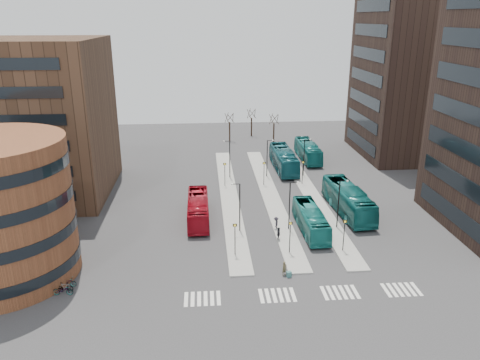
{
  "coord_description": "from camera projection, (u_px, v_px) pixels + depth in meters",
  "views": [
    {
      "loc": [
        -7.51,
        -33.37,
        24.65
      ],
      "look_at": [
        -3.0,
        22.68,
        5.0
      ],
      "focal_mm": 35.0,
      "sensor_mm": 36.0,
      "label": 1
    }
  ],
  "objects": [
    {
      "name": "teal_bus_b",
      "position": [
        284.0,
        159.0,
        79.34
      ],
      "size": [
        3.22,
        12.85,
        3.57
      ],
      "primitive_type": "imported",
      "rotation": [
        0.0,
        0.0,
        0.02
      ],
      "color": "#12515B",
      "rests_on": "ground"
    },
    {
      "name": "bicycle_far",
      "position": [
        67.0,
        282.0,
        45.1
      ],
      "size": [
        1.88,
        0.9,
        0.95
      ],
      "primitive_type": "imported",
      "rotation": [
        0.0,
        0.0,
        1.42
      ],
      "color": "gray",
      "rests_on": "ground"
    },
    {
      "name": "traveller",
      "position": [
        284.0,
        268.0,
        46.98
      ],
      "size": [
        0.66,
        0.6,
        1.51
      ],
      "primitive_type": "imported",
      "rotation": [
        0.0,
        0.0,
        0.58
      ],
      "color": "brown",
      "rests_on": "ground"
    },
    {
      "name": "bicycle_near",
      "position": [
        63.0,
        290.0,
        43.69
      ],
      "size": [
        1.93,
        0.79,
        0.99
      ],
      "primitive_type": "imported",
      "rotation": [
        0.0,
        0.0,
        1.5
      ],
      "color": "gray",
      "rests_on": "ground"
    },
    {
      "name": "tower_far",
      "position": [
        420.0,
        73.0,
        84.62
      ],
      "size": [
        20.12,
        20.0,
        30.0
      ],
      "color": "#30211A",
      "rests_on": "ground"
    },
    {
      "name": "office_block",
      "position": [
        15.0,
        119.0,
        65.87
      ],
      "size": [
        25.0,
        20.12,
        22.0
      ],
      "color": "#4B3222",
      "rests_on": "ground"
    },
    {
      "name": "bare_trees",
      "position": [
        252.0,
        127.0,
        98.37
      ],
      "size": [
        10.97,
        8.14,
        5.9
      ],
      "color": "black",
      "rests_on": "ground"
    },
    {
      "name": "teal_bus_d",
      "position": [
        308.0,
        151.0,
        84.91
      ],
      "size": [
        2.86,
        11.71,
        3.25
      ],
      "primitive_type": "imported",
      "rotation": [
        0.0,
        0.0,
        0.01
      ],
      "color": "#16706F",
      "rests_on": "ground"
    },
    {
      "name": "sign_poles",
      "position": [
        275.0,
        197.0,
        61.07
      ],
      "size": [
        12.45,
        22.12,
        3.65
      ],
      "color": "black",
      "rests_on": "ground"
    },
    {
      "name": "island_right",
      "position": [
        310.0,
        193.0,
        68.91
      ],
      "size": [
        2.5,
        45.0,
        0.15
      ],
      "primitive_type": "cube",
      "color": "gray",
      "rests_on": "ground"
    },
    {
      "name": "island_mid",
      "position": [
        270.0,
        194.0,
        68.45
      ],
      "size": [
        2.5,
        45.0,
        0.15
      ],
      "primitive_type": "cube",
      "color": "gray",
      "rests_on": "ground"
    },
    {
      "name": "suitcase",
      "position": [
        289.0,
        274.0,
        46.8
      ],
      "size": [
        0.52,
        0.44,
        0.59
      ],
      "primitive_type": "cube",
      "rotation": [
        0.0,
        0.0,
        0.15
      ],
      "color": "navy",
      "rests_on": "ground"
    },
    {
      "name": "teal_bus_c",
      "position": [
        348.0,
        200.0,
        61.74
      ],
      "size": [
        3.84,
        13.22,
        3.64
      ],
      "primitive_type": "imported",
      "rotation": [
        0.0,
        0.0,
        0.06
      ],
      "color": "#125A59",
      "rests_on": "ground"
    },
    {
      "name": "ground",
      "position": [
        296.0,
        321.0,
        40.1
      ],
      "size": [
        160.0,
        160.0,
        0.0
      ],
      "primitive_type": "plane",
      "color": "#2E2E31",
      "rests_on": "ground"
    },
    {
      "name": "lamp_posts",
      "position": [
        277.0,
        176.0,
        65.47
      ],
      "size": [
        14.04,
        20.24,
        6.12
      ],
      "color": "black",
      "rests_on": "ground"
    },
    {
      "name": "bicycle_mid",
      "position": [
        65.0,
        287.0,
        44.25
      ],
      "size": [
        1.6,
        0.5,
        0.96
      ],
      "primitive_type": "imported",
      "rotation": [
        0.0,
        0.0,
        1.54
      ],
      "color": "gray",
      "rests_on": "ground"
    },
    {
      "name": "crosswalk_stripes",
      "position": [
        306.0,
        294.0,
        43.99
      ],
      "size": [
        22.35,
        2.4,
        0.01
      ],
      "color": "silver",
      "rests_on": "ground"
    },
    {
      "name": "red_bus",
      "position": [
        198.0,
        209.0,
        59.58
      ],
      "size": [
        2.63,
        11.01,
        3.06
      ],
      "primitive_type": "imported",
      "rotation": [
        0.0,
        0.0,
        0.01
      ],
      "color": "#9F0C19",
      "rests_on": "ground"
    },
    {
      "name": "teal_bus_a",
      "position": [
        311.0,
        220.0,
        56.49
      ],
      "size": [
        2.59,
        10.56,
        2.93
      ],
      "primitive_type": "imported",
      "rotation": [
        0.0,
        0.0,
        0.01
      ],
      "color": "#16706B",
      "rests_on": "ground"
    },
    {
      "name": "commuter_a",
      "position": [
        195.0,
        223.0,
        57.21
      ],
      "size": [
        0.77,
        0.63,
        1.49
      ],
      "primitive_type": "imported",
      "rotation": [
        0.0,
        0.0,
        3.05
      ],
      "color": "black",
      "rests_on": "ground"
    },
    {
      "name": "commuter_c",
      "position": [
        276.0,
        223.0,
        57.07
      ],
      "size": [
        0.8,
        1.16,
        1.64
      ],
      "primitive_type": "imported",
      "rotation": [
        0.0,
        0.0,
        4.51
      ],
      "color": "black",
      "rests_on": "ground"
    },
    {
      "name": "commuter_b",
      "position": [
        279.0,
        234.0,
        54.15
      ],
      "size": [
        0.68,
        1.07,
        1.69
      ],
      "primitive_type": "imported",
      "rotation": [
        0.0,
        0.0,
        1.28
      ],
      "color": "black",
      "rests_on": "ground"
    },
    {
      "name": "island_left",
      "position": [
        229.0,
        196.0,
        68.0
      ],
      "size": [
        2.5,
        45.0,
        0.15
      ],
      "primitive_type": "cube",
      "color": "gray",
      "rests_on": "ground"
    }
  ]
}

